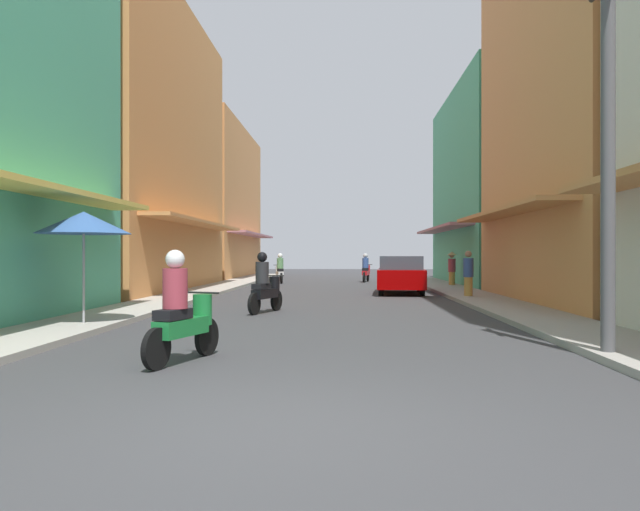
{
  "coord_description": "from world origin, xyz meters",
  "views": [
    {
      "loc": [
        0.57,
        -5.22,
        1.52
      ],
      "look_at": [
        -0.33,
        16.42,
        1.48
      ],
      "focal_mm": 34.01,
      "sensor_mm": 36.0,
      "label": 1
    }
  ],
  "objects_px": {
    "motorbike_black": "(265,286)",
    "pedestrian_crossing": "(452,267)",
    "motorbike_green": "(182,312)",
    "vendor_umbrella": "(84,223)",
    "motorbike_red": "(366,269)",
    "utility_pole": "(608,145)",
    "pedestrian_far": "(468,275)",
    "motorbike_white": "(280,270)",
    "parked_car": "(401,274)"
  },
  "relations": [
    {
      "from": "motorbike_black",
      "to": "pedestrian_crossing",
      "type": "xyz_separation_m",
      "value": [
        6.95,
        12.28,
        0.22
      ]
    },
    {
      "from": "motorbike_green",
      "to": "pedestrian_crossing",
      "type": "bearing_deg",
      "value": 69.86
    },
    {
      "from": "motorbike_black",
      "to": "vendor_umbrella",
      "type": "bearing_deg",
      "value": -133.19
    },
    {
      "from": "motorbike_red",
      "to": "utility_pole",
      "type": "height_order",
      "value": "utility_pole"
    },
    {
      "from": "motorbike_green",
      "to": "motorbike_red",
      "type": "height_order",
      "value": "same"
    },
    {
      "from": "pedestrian_crossing",
      "to": "pedestrian_far",
      "type": "relative_size",
      "value": 1.0
    },
    {
      "from": "motorbike_green",
      "to": "motorbike_black",
      "type": "bearing_deg",
      "value": 88.35
    },
    {
      "from": "motorbike_white",
      "to": "pedestrian_far",
      "type": "relative_size",
      "value": 1.08
    },
    {
      "from": "motorbike_green",
      "to": "utility_pole",
      "type": "bearing_deg",
      "value": 4.71
    },
    {
      "from": "utility_pole",
      "to": "pedestrian_far",
      "type": "bearing_deg",
      "value": 88.23
    },
    {
      "from": "pedestrian_crossing",
      "to": "utility_pole",
      "type": "relative_size",
      "value": 0.27
    },
    {
      "from": "motorbike_white",
      "to": "utility_pole",
      "type": "distance_m",
      "value": 24.16
    },
    {
      "from": "vendor_umbrella",
      "to": "utility_pole",
      "type": "relative_size",
      "value": 0.4
    },
    {
      "from": "pedestrian_crossing",
      "to": "utility_pole",
      "type": "height_order",
      "value": "utility_pole"
    },
    {
      "from": "motorbike_white",
      "to": "vendor_umbrella",
      "type": "bearing_deg",
      "value": -95.45
    },
    {
      "from": "motorbike_black",
      "to": "motorbike_red",
      "type": "bearing_deg",
      "value": 79.72
    },
    {
      "from": "pedestrian_crossing",
      "to": "vendor_umbrella",
      "type": "xyz_separation_m",
      "value": [
        -10.21,
        -15.75,
        1.23
      ]
    },
    {
      "from": "motorbike_black",
      "to": "pedestrian_crossing",
      "type": "height_order",
      "value": "pedestrian_crossing"
    },
    {
      "from": "motorbike_red",
      "to": "motorbike_white",
      "type": "bearing_deg",
      "value": -161.82
    },
    {
      "from": "motorbike_white",
      "to": "motorbike_red",
      "type": "relative_size",
      "value": 0.99
    },
    {
      "from": "motorbike_red",
      "to": "utility_pole",
      "type": "relative_size",
      "value": 0.3
    },
    {
      "from": "motorbike_black",
      "to": "parked_car",
      "type": "height_order",
      "value": "motorbike_black"
    },
    {
      "from": "motorbike_green",
      "to": "motorbike_red",
      "type": "relative_size",
      "value": 0.97
    },
    {
      "from": "utility_pole",
      "to": "motorbike_black",
      "type": "bearing_deg",
      "value": 130.98
    },
    {
      "from": "motorbike_red",
      "to": "vendor_umbrella",
      "type": "relative_size",
      "value": 0.75
    },
    {
      "from": "motorbike_red",
      "to": "pedestrian_crossing",
      "type": "relative_size",
      "value": 1.09
    },
    {
      "from": "motorbike_black",
      "to": "motorbike_white",
      "type": "height_order",
      "value": "same"
    },
    {
      "from": "motorbike_black",
      "to": "utility_pole",
      "type": "bearing_deg",
      "value": -49.02
    },
    {
      "from": "pedestrian_far",
      "to": "parked_car",
      "type": "bearing_deg",
      "value": 123.78
    },
    {
      "from": "motorbike_white",
      "to": "motorbike_black",
      "type": "bearing_deg",
      "value": -85.12
    },
    {
      "from": "motorbike_green",
      "to": "utility_pole",
      "type": "height_order",
      "value": "utility_pole"
    },
    {
      "from": "motorbike_red",
      "to": "parked_car",
      "type": "distance_m",
      "value": 9.88
    },
    {
      "from": "motorbike_white",
      "to": "motorbike_red",
      "type": "height_order",
      "value": "same"
    },
    {
      "from": "pedestrian_far",
      "to": "utility_pole",
      "type": "xyz_separation_m",
      "value": [
        -0.36,
        -11.65,
        2.27
      ]
    },
    {
      "from": "vendor_umbrella",
      "to": "motorbike_green",
      "type": "bearing_deg",
      "value": -50.9
    },
    {
      "from": "pedestrian_crossing",
      "to": "pedestrian_far",
      "type": "height_order",
      "value": "same"
    },
    {
      "from": "motorbike_black",
      "to": "pedestrian_far",
      "type": "relative_size",
      "value": 1.05
    },
    {
      "from": "motorbike_white",
      "to": "pedestrian_crossing",
      "type": "relative_size",
      "value": 1.08
    },
    {
      "from": "motorbike_black",
      "to": "parked_car",
      "type": "relative_size",
      "value": 0.41
    },
    {
      "from": "pedestrian_far",
      "to": "utility_pole",
      "type": "distance_m",
      "value": 11.88
    },
    {
      "from": "motorbike_red",
      "to": "pedestrian_crossing",
      "type": "distance_m",
      "value": 6.59
    },
    {
      "from": "motorbike_black",
      "to": "parked_car",
      "type": "bearing_deg",
      "value": 61.78
    },
    {
      "from": "parked_car",
      "to": "motorbike_black",
      "type": "bearing_deg",
      "value": -118.22
    },
    {
      "from": "motorbike_black",
      "to": "vendor_umbrella",
      "type": "relative_size",
      "value": 0.72
    },
    {
      "from": "pedestrian_far",
      "to": "motorbike_white",
      "type": "bearing_deg",
      "value": 123.95
    },
    {
      "from": "parked_car",
      "to": "pedestrian_crossing",
      "type": "relative_size",
      "value": 2.57
    },
    {
      "from": "motorbike_white",
      "to": "vendor_umbrella",
      "type": "distance_m",
      "value": 19.82
    },
    {
      "from": "parked_car",
      "to": "vendor_umbrella",
      "type": "xyz_separation_m",
      "value": [
        -7.49,
        -11.35,
        1.42
      ]
    },
    {
      "from": "motorbike_green",
      "to": "pedestrian_far",
      "type": "bearing_deg",
      "value": 62.17
    },
    {
      "from": "pedestrian_crossing",
      "to": "pedestrian_far",
      "type": "bearing_deg",
      "value": -95.73
    }
  ]
}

